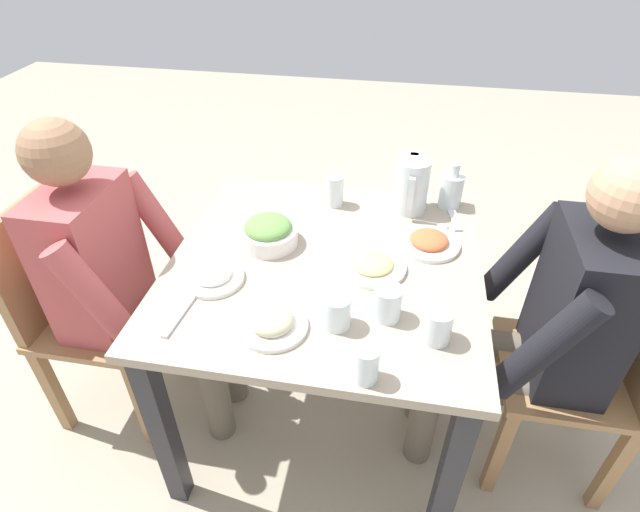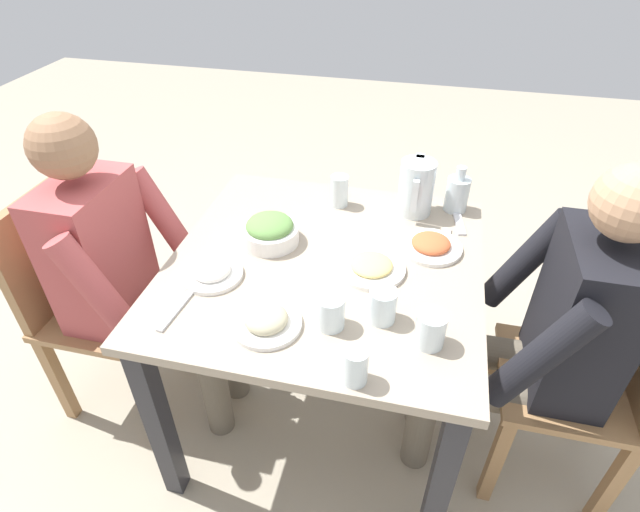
# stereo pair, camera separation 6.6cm
# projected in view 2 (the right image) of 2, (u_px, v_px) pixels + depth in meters

# --- Properties ---
(ground_plane) EXTENTS (8.00, 8.00, 0.00)m
(ground_plane) POSITION_uv_depth(u_px,v_px,m) (324.00, 408.00, 1.97)
(ground_plane) COLOR #9E937F
(dining_table) EXTENTS (0.94, 0.94, 0.73)m
(dining_table) POSITION_uv_depth(u_px,v_px,m) (325.00, 290.00, 1.60)
(dining_table) COLOR gray
(dining_table) RESTS_ON ground_plane
(chair_near) EXTENTS (0.40, 0.40, 0.87)m
(chair_near) POSITION_uv_depth(u_px,v_px,m) (85.00, 295.00, 1.77)
(chair_near) COLOR #997047
(chair_near) RESTS_ON ground_plane
(chair_far) EXTENTS (0.40, 0.40, 0.87)m
(chair_far) POSITION_uv_depth(u_px,v_px,m) (601.00, 375.00, 1.49)
(chair_far) COLOR #997047
(chair_far) RESTS_ON ground_plane
(diner_near) EXTENTS (0.48, 0.53, 1.16)m
(diner_near) POSITION_uv_depth(u_px,v_px,m) (127.00, 271.00, 1.65)
(diner_near) COLOR #B24C4C
(diner_near) RESTS_ON ground_plane
(diner_far) EXTENTS (0.48, 0.53, 1.16)m
(diner_far) POSITION_uv_depth(u_px,v_px,m) (542.00, 329.00, 1.44)
(diner_far) COLOR black
(diner_far) RESTS_ON ground_plane
(water_pitcher) EXTENTS (0.16, 0.12, 0.19)m
(water_pitcher) POSITION_uv_depth(u_px,v_px,m) (416.00, 188.00, 1.70)
(water_pitcher) COLOR silver
(water_pitcher) RESTS_ON dining_table
(salad_bowl) EXTENTS (0.18, 0.18, 0.09)m
(salad_bowl) POSITION_uv_depth(u_px,v_px,m) (270.00, 231.00, 1.59)
(salad_bowl) COLOR white
(salad_bowl) RESTS_ON dining_table
(plate_beans) EXTENTS (0.19, 0.19, 0.05)m
(plate_beans) POSITION_uv_depth(u_px,v_px,m) (266.00, 321.00, 1.30)
(plate_beans) COLOR white
(plate_beans) RESTS_ON dining_table
(plate_yoghurt) EXTENTS (0.18, 0.18, 0.05)m
(plate_yoghurt) POSITION_uv_depth(u_px,v_px,m) (212.00, 272.00, 1.47)
(plate_yoghurt) COLOR white
(plate_yoghurt) RESTS_ON dining_table
(plate_fries) EXTENTS (0.20, 0.20, 0.04)m
(plate_fries) POSITION_uv_depth(u_px,v_px,m) (371.00, 266.00, 1.49)
(plate_fries) COLOR white
(plate_fries) RESTS_ON dining_table
(plate_rice_curry) EXTENTS (0.20, 0.20, 0.04)m
(plate_rice_curry) POSITION_uv_depth(u_px,v_px,m) (431.00, 245.00, 1.57)
(plate_rice_curry) COLOR white
(plate_rice_curry) RESTS_ON dining_table
(water_glass_center) EXTENTS (0.07, 0.07, 0.10)m
(water_glass_center) POSITION_uv_depth(u_px,v_px,m) (382.00, 305.00, 1.30)
(water_glass_center) COLOR silver
(water_glass_center) RESTS_ON dining_table
(water_glass_near_right) EXTENTS (0.06, 0.06, 0.10)m
(water_glass_near_right) POSITION_uv_depth(u_px,v_px,m) (355.00, 366.00, 1.14)
(water_glass_near_right) COLOR silver
(water_glass_near_right) RESTS_ON dining_table
(water_glass_near_left) EXTENTS (0.06, 0.06, 0.11)m
(water_glass_near_left) POSITION_uv_depth(u_px,v_px,m) (339.00, 191.00, 1.76)
(water_glass_near_left) COLOR silver
(water_glass_near_left) RESTS_ON dining_table
(water_glass_by_pitcher) EXTENTS (0.08, 0.08, 0.10)m
(water_glass_by_pitcher) POSITION_uv_depth(u_px,v_px,m) (431.00, 329.00, 1.24)
(water_glass_by_pitcher) COLOR silver
(water_glass_by_pitcher) RESTS_ON dining_table
(water_glass_far_left) EXTENTS (0.08, 0.08, 0.09)m
(water_glass_far_left) POSITION_uv_depth(u_px,v_px,m) (331.00, 312.00, 1.29)
(water_glass_far_left) COLOR silver
(water_glass_far_left) RESTS_ON dining_table
(oil_carafe) EXTENTS (0.08, 0.08, 0.16)m
(oil_carafe) POSITION_uv_depth(u_px,v_px,m) (457.00, 195.00, 1.74)
(oil_carafe) COLOR silver
(oil_carafe) RESTS_ON dining_table
(fork_near) EXTENTS (0.17, 0.04, 0.01)m
(fork_near) POSITION_uv_depth(u_px,v_px,m) (444.00, 243.00, 1.60)
(fork_near) COLOR silver
(fork_near) RESTS_ON dining_table
(knife_near) EXTENTS (0.19, 0.04, 0.01)m
(knife_near) POSITION_uv_depth(u_px,v_px,m) (178.00, 308.00, 1.36)
(knife_near) COLOR silver
(knife_near) RESTS_ON dining_table
(fork_far) EXTENTS (0.17, 0.05, 0.01)m
(fork_far) POSITION_uv_depth(u_px,v_px,m) (458.00, 221.00, 1.71)
(fork_far) COLOR silver
(fork_far) RESTS_ON dining_table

